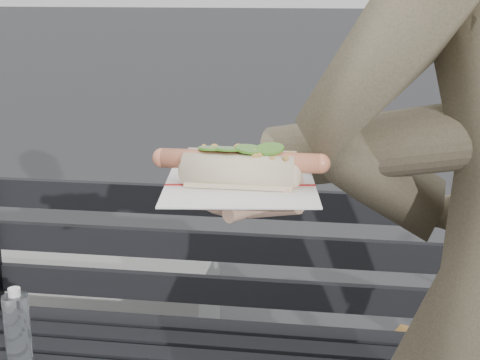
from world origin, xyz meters
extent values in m
cube|color=black|center=(-0.11, 0.89, 0.47)|extent=(1.50, 0.07, 0.03)
cube|color=black|center=(-0.11, 0.98, 0.47)|extent=(1.50, 0.07, 0.03)
cube|color=black|center=(0.56, 0.99, 0.67)|extent=(0.04, 0.03, 0.42)
cube|color=black|center=(-0.11, 1.01, 0.57)|extent=(1.50, 0.02, 0.08)
cube|color=black|center=(-0.11, 1.01, 0.70)|extent=(1.50, 0.02, 0.08)
cube|color=black|center=(-0.11, 1.01, 0.83)|extent=(1.50, 0.02, 0.08)
cylinder|color=white|center=(-0.56, 0.67, 0.57)|extent=(0.06, 0.06, 0.19)
cylinder|color=white|center=(-0.56, 0.67, 0.68)|extent=(0.03, 0.03, 0.02)
cube|color=slate|center=(-0.87, 1.59, 0.20)|extent=(1.20, 0.40, 0.40)
cylinder|color=#433F2C|center=(0.35, 0.10, 1.21)|extent=(0.51, 0.23, 0.19)
cylinder|color=#D8A384|center=(0.13, 0.02, 1.15)|extent=(0.09, 0.08, 0.07)
ellipsoid|color=#D8A384|center=(0.09, 0.01, 1.14)|extent=(0.10, 0.12, 0.03)
cylinder|color=#D8A384|center=(0.04, -0.02, 1.14)|extent=(0.06, 0.02, 0.02)
cylinder|color=#D8A384|center=(0.04, 0.00, 1.14)|extent=(0.06, 0.02, 0.02)
cylinder|color=#D8A384|center=(0.04, 0.02, 1.14)|extent=(0.06, 0.02, 0.02)
cylinder|color=#D8A384|center=(0.04, 0.04, 1.14)|extent=(0.06, 0.02, 0.02)
cylinder|color=#D8A384|center=(0.10, -0.04, 1.14)|extent=(0.04, 0.05, 0.02)
cube|color=white|center=(0.09, 0.01, 1.16)|extent=(0.21, 0.21, 0.00)
cube|color=#B21E1E|center=(0.09, 0.01, 1.16)|extent=(0.19, 0.03, 0.00)
cylinder|color=#D37451|center=(0.09, 0.01, 1.19)|extent=(0.20, 0.03, 0.02)
sphere|color=#D37451|center=(-0.01, 0.01, 1.19)|extent=(0.03, 0.03, 0.02)
sphere|color=#D37451|center=(0.19, 0.01, 1.19)|extent=(0.03, 0.03, 0.02)
sphere|color=#9E6B2D|center=(0.05, 0.03, 1.20)|extent=(0.01, 0.01, 0.01)
sphere|color=#9E6B2D|center=(0.15, 0.02, 1.20)|extent=(0.01, 0.01, 0.01)
sphere|color=#9E6B2D|center=(0.04, 0.03, 1.20)|extent=(0.01, 0.01, 0.01)
sphere|color=#9E6B2D|center=(0.08, 0.01, 1.19)|extent=(0.01, 0.01, 0.01)
sphere|color=#9E6B2D|center=(0.09, 0.03, 1.20)|extent=(0.01, 0.01, 0.01)
sphere|color=#9E6B2D|center=(0.10, 0.04, 1.19)|extent=(0.01, 0.01, 0.01)
sphere|color=#9E6B2D|center=(0.05, 0.01, 1.19)|extent=(0.01, 0.01, 0.01)
sphere|color=#9E6B2D|center=(0.09, 0.02, 1.19)|extent=(0.01, 0.01, 0.01)
sphere|color=#9E6B2D|center=(0.13, -0.01, 1.20)|extent=(0.01, 0.01, 0.01)
sphere|color=#9E6B2D|center=(0.13, 0.01, 1.19)|extent=(0.01, 0.01, 0.01)
sphere|color=#9E6B2D|center=(0.11, 0.04, 1.20)|extent=(0.01, 0.01, 0.01)
sphere|color=#9E6B2D|center=(0.15, -0.01, 1.20)|extent=(0.01, 0.01, 0.01)
sphere|color=#9E6B2D|center=(0.13, 0.00, 1.20)|extent=(0.01, 0.01, 0.01)
sphere|color=#9E6B2D|center=(0.11, 0.01, 1.20)|extent=(0.01, 0.01, 0.01)
sphere|color=#9E6B2D|center=(0.07, 0.02, 1.20)|extent=(0.01, 0.01, 0.01)
sphere|color=#9E6B2D|center=(0.14, 0.00, 1.20)|extent=(0.01, 0.01, 0.01)
sphere|color=#9E6B2D|center=(0.12, 0.00, 1.20)|extent=(0.01, 0.01, 0.01)
sphere|color=#9E6B2D|center=(0.13, 0.01, 1.20)|extent=(0.01, 0.01, 0.01)
sphere|color=#9E6B2D|center=(0.11, 0.00, 1.19)|extent=(0.01, 0.01, 0.01)
sphere|color=#9E6B2D|center=(0.04, 0.03, 1.20)|extent=(0.01, 0.01, 0.01)
sphere|color=#9E6B2D|center=(0.12, 0.01, 1.19)|extent=(0.01, 0.01, 0.01)
sphere|color=#9E6B2D|center=(0.11, 0.00, 1.20)|extent=(0.01, 0.01, 0.01)
sphere|color=#9E6B2D|center=(0.09, 0.03, 1.20)|extent=(0.01, 0.01, 0.01)
sphere|color=#9E6B2D|center=(0.05, 0.01, 1.20)|extent=(0.01, 0.01, 0.01)
cylinder|color=#458223|center=(0.06, 0.01, 1.21)|extent=(0.04, 0.04, 0.01)
cylinder|color=#458223|center=(0.08, 0.01, 1.21)|extent=(0.04, 0.04, 0.01)
cylinder|color=#458223|center=(0.10, 0.01, 1.21)|extent=(0.04, 0.04, 0.01)
cylinder|color=#458223|center=(0.13, 0.01, 1.21)|extent=(0.04, 0.04, 0.01)
cube|color=brown|center=(-0.93, 2.35, 0.00)|extent=(0.04, 0.05, 0.00)
cube|color=brown|center=(0.48, 2.00, 0.00)|extent=(0.08, 0.09, 0.00)
camera|label=1|loc=(0.23, -0.87, 1.41)|focal=55.00mm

